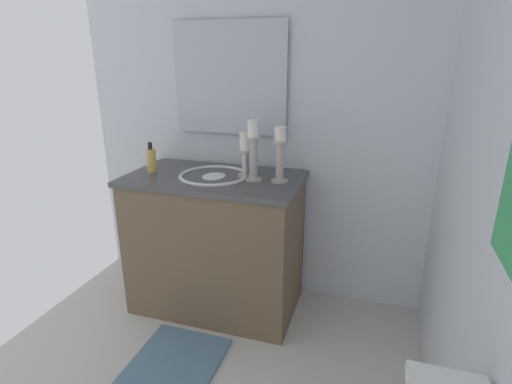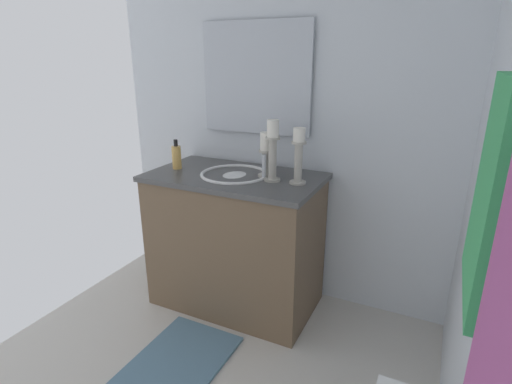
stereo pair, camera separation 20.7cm
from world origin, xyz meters
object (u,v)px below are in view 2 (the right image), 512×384
soap_bottle (177,157)px  bath_mat (179,361)px  sink_basin (235,181)px  candle_holder_short (273,149)px  towel_near_vanity (492,193)px  vanity_cabinet (236,241)px  mirror (255,79)px  candle_holder_mid (266,153)px  candle_holder_tall (299,155)px

soap_bottle → bath_mat: (0.59, 0.38, -0.91)m
bath_mat → sink_basin: bearing=179.9°
candle_holder_short → towel_near_vanity: (1.24, 0.92, 0.27)m
vanity_cabinet → candle_holder_short: 0.65m
towel_near_vanity → candle_holder_short: bearing=-143.4°
soap_bottle → towel_near_vanity: bearing=51.9°
vanity_cabinet → candle_holder_short: candle_holder_short is taller
bath_mat → towel_near_vanity: bearing=61.9°
vanity_cabinet → bath_mat: size_ratio=1.70×
mirror → towel_near_vanity: 1.92m
candle_holder_mid → sink_basin: bearing=-73.9°
vanity_cabinet → candle_holder_short: size_ratio=3.02×
candle_holder_tall → towel_near_vanity: (1.25, 0.77, 0.29)m
sink_basin → candle_holder_short: size_ratio=1.19×
candle_holder_tall → candle_holder_mid: bearing=-102.4°
vanity_cabinet → candle_holder_mid: 0.59m
candle_holder_short → bath_mat: bearing=-21.7°
soap_bottle → mirror: bearing=129.4°
candle_holder_mid → candle_holder_tall: bearing=77.6°
soap_bottle → candle_holder_mid: bearing=98.6°
mirror → towel_near_vanity: bearing=37.3°
sink_basin → candle_holder_mid: (-0.05, 0.18, 0.17)m
mirror → candle_holder_mid: bearing=37.7°
candle_holder_mid → mirror: bearing=-142.3°
candle_holder_tall → candle_holder_short: (0.01, -0.14, 0.02)m
sink_basin → mirror: size_ratio=0.57×
vanity_cabinet → towel_near_vanity: 1.91m
vanity_cabinet → mirror: mirror is taller
bath_mat → vanity_cabinet: bearing=-180.0°
candle_holder_tall → candle_holder_mid: size_ratio=1.19×
candle_holder_mid → soap_bottle: size_ratio=1.42×
candle_holder_tall → candle_holder_mid: (-0.05, -0.21, -0.03)m
candle_holder_tall → sink_basin: bearing=-89.4°
towel_near_vanity → sink_basin: bearing=-137.0°
candle_holder_tall → bath_mat: (0.63, -0.39, -1.00)m
candle_holder_tall → bath_mat: 1.24m
towel_near_vanity → bath_mat: size_ratio=0.61×
soap_bottle → sink_basin: bearing=95.1°
candle_holder_tall → vanity_cabinet: bearing=-89.4°
mirror → candle_holder_mid: size_ratio=2.77×
sink_basin → bath_mat: sink_basin is taller
sink_basin → candle_holder_tall: 0.44m
vanity_cabinet → mirror: bearing=180.0°
mirror → candle_holder_short: bearing=40.2°
vanity_cabinet → mirror: 0.99m
candle_holder_mid → soap_bottle: bearing=-81.4°
mirror → bath_mat: 1.64m
vanity_cabinet → towel_near_vanity: (1.25, 1.16, 0.87)m
candle_holder_short → towel_near_vanity: 1.56m
vanity_cabinet → mirror: (-0.28, 0.00, 0.95)m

